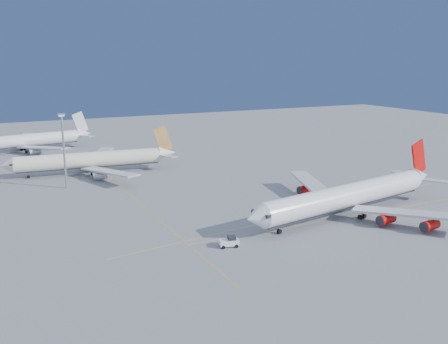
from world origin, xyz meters
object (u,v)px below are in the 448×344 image
airliner_third (26,141)px  airliner_etihad (93,160)px  airliner_virgin (351,195)px  light_mast (64,145)px  pushback_tug (229,242)px

airliner_third → airliner_etihad: bearing=-82.1°
airliner_virgin → light_mast: light_mast is taller
pushback_tug → airliner_etihad: bearing=110.3°
airliner_third → light_mast: 79.38m
airliner_virgin → light_mast: (-66.72, 65.53, 9.35)m
airliner_etihad → light_mast: light_mast is taller
airliner_virgin → light_mast: 93.99m
pushback_tug → airliner_third: bearing=114.3°
airliner_virgin → pushback_tug: size_ratio=15.29×
airliner_virgin → pushback_tug: 42.53m
light_mast → airliner_third: bearing=93.9°
airliner_etihad → pushback_tug: airliner_etihad is taller
airliner_virgin → airliner_third: airliner_virgin is taller
airliner_virgin → airliner_etihad: size_ratio=1.14×
airliner_virgin → light_mast: bearing=125.7°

